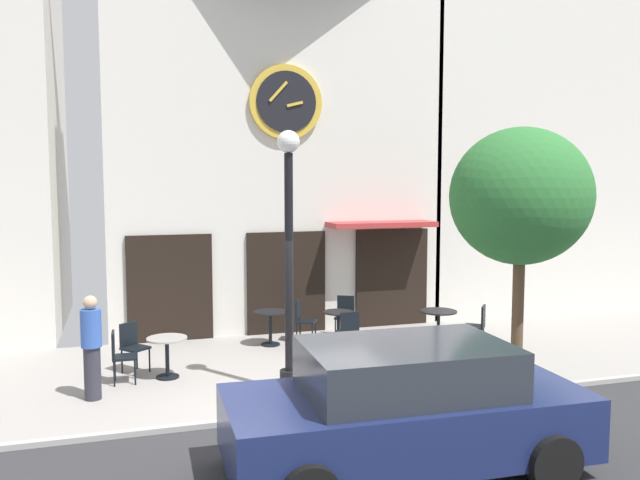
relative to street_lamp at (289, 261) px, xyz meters
The scene contains 17 objects.
ground_plane 2.61m from the street_lamp, 88.63° to the right, with size 29.42×10.98×0.13m.
clock_building 6.13m from the street_lamp, 79.38° to the left, with size 7.74×3.52×10.18m.
neighbor_building_right 11.16m from the street_lamp, 35.35° to the left, with size 6.71×3.34×14.56m.
street_lamp is the anchor object (origin of this frame).
street_tree 4.08m from the street_lamp, ahead, with size 2.45×2.21×4.36m.
cafe_table_near_curb 2.84m from the street_lamp, 143.91° to the left, with size 0.71×0.71×0.72m.
cafe_table_rightmost 3.47m from the street_lamp, 83.17° to the left, with size 0.70×0.70×0.73m.
cafe_table_near_door 3.49m from the street_lamp, 56.09° to the left, with size 0.63×0.63×0.73m.
cafe_table_center_left 4.61m from the street_lamp, 28.66° to the left, with size 0.77×0.77×0.72m.
cafe_chair_near_lamp 3.50m from the street_lamp, 142.13° to the left, with size 0.56×0.56×0.90m.
cafe_chair_curbside 2.91m from the street_lamp, 46.70° to the left, with size 0.42×0.42×0.90m.
cafe_chair_facing_wall 3.67m from the street_lamp, 70.76° to the left, with size 0.54×0.54×0.90m.
cafe_chair_corner 4.22m from the street_lamp, 57.17° to the left, with size 0.54×0.54×0.90m.
cafe_chair_facing_street 4.94m from the street_lamp, 18.96° to the left, with size 0.56×0.56×0.90m.
cafe_chair_left_end 3.38m from the street_lamp, 154.25° to the left, with size 0.41×0.41×0.90m.
pedestrian_blue 3.39m from the street_lamp, 169.65° to the left, with size 0.36×0.36×1.67m.
parked_car_navy 3.55m from the street_lamp, 79.18° to the right, with size 4.36×2.13×1.55m.
Camera 1 is at (-2.61, -8.92, 3.50)m, focal length 36.47 mm.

